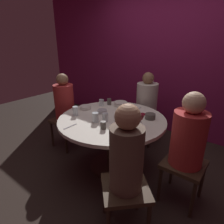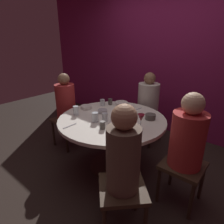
{
  "view_description": "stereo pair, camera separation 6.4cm",
  "coord_description": "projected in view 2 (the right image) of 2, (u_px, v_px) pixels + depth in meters",
  "views": [
    {
      "loc": [
        1.36,
        -1.76,
        1.67
      ],
      "look_at": [
        0.0,
        0.0,
        0.81
      ],
      "focal_mm": 30.68,
      "sensor_mm": 36.0,
      "label": 1
    },
    {
      "loc": [
        1.41,
        -1.72,
        1.67
      ],
      "look_at": [
        0.0,
        0.0,
        0.81
      ],
      "focal_mm": 30.68,
      "sensor_mm": 36.0,
      "label": 2
    }
  ],
  "objects": [
    {
      "name": "knife_near_plate",
      "position": [
        138.0,
        109.0,
        2.69
      ],
      "size": [
        0.05,
        0.18,
        0.01
      ],
      "primitive_type": "cube",
      "rotation": [
        0.0,
        0.0,
        -0.17
      ],
      "color": "#B7B7BC",
      "rests_on": "dining_table"
    },
    {
      "name": "candle_holder",
      "position": [
        119.0,
        114.0,
        2.44
      ],
      "size": [
        0.08,
        0.08,
        0.09
      ],
      "color": "black",
      "rests_on": "dining_table"
    },
    {
      "name": "cup_near_candle",
      "position": [
        76.0,
        111.0,
        2.49
      ],
      "size": [
        0.07,
        0.07,
        0.12
      ],
      "primitive_type": "cylinder",
      "color": "silver",
      "rests_on": "dining_table"
    },
    {
      "name": "bowl_small_white",
      "position": [
        122.0,
        104.0,
        2.82
      ],
      "size": [
        0.19,
        0.19,
        0.06
      ],
      "primitive_type": "cylinder",
      "color": "silver",
      "rests_on": "dining_table"
    },
    {
      "name": "dining_table",
      "position": [
        112.0,
        128.0,
        2.46
      ],
      "size": [
        1.35,
        1.35,
        0.73
      ],
      "color": "silver",
      "rests_on": "ground"
    },
    {
      "name": "ground_plane",
      "position": [
        112.0,
        166.0,
        2.67
      ],
      "size": [
        8.0,
        8.0,
        0.0
      ],
      "primitive_type": "plane",
      "color": "#2D231E"
    },
    {
      "name": "wine_glass",
      "position": [
        141.0,
        118.0,
        2.07
      ],
      "size": [
        0.08,
        0.08,
        0.18
      ],
      "color": "silver",
      "rests_on": "dining_table"
    },
    {
      "name": "cup_by_left_diner",
      "position": [
        105.0,
        117.0,
        2.29
      ],
      "size": [
        0.07,
        0.07,
        0.11
      ],
      "primitive_type": "cylinder",
      "color": "silver",
      "rests_on": "dining_table"
    },
    {
      "name": "seated_diner_back",
      "position": [
        148.0,
        101.0,
        3.07
      ],
      "size": [
        0.4,
        0.4,
        1.18
      ],
      "rotation": [
        0.0,
        0.0,
        4.71
      ],
      "color": "#3F2D1E",
      "rests_on": "ground"
    },
    {
      "name": "cup_center_front",
      "position": [
        102.0,
        125.0,
        2.11
      ],
      "size": [
        0.06,
        0.06,
        0.09
      ],
      "primitive_type": "cylinder",
      "color": "#4C4742",
      "rests_on": "dining_table"
    },
    {
      "name": "cell_phone",
      "position": [
        125.0,
        112.0,
        2.6
      ],
      "size": [
        0.14,
        0.15,
        0.01
      ],
      "primitive_type": "cube",
      "rotation": [
        0.0,
        0.0,
        5.62
      ],
      "color": "black",
      "rests_on": "dining_table"
    },
    {
      "name": "fork_near_plate",
      "position": [
        70.0,
        126.0,
        2.18
      ],
      "size": [
        0.02,
        0.18,
        0.01
      ],
      "primitive_type": "cube",
      "rotation": [
        0.0,
        0.0,
        -0.02
      ],
      "color": "#B7B7BC",
      "rests_on": "dining_table"
    },
    {
      "name": "back_wall",
      "position": [
        169.0,
        60.0,
        3.34
      ],
      "size": [
        6.0,
        0.1,
        2.6
      ],
      "primitive_type": "cube",
      "color": "maroon",
      "rests_on": "ground"
    },
    {
      "name": "bowl_salad_center",
      "position": [
        86.0,
        107.0,
        2.72
      ],
      "size": [
        0.16,
        0.16,
        0.05
      ],
      "primitive_type": "cylinder",
      "color": "silver",
      "rests_on": "dining_table"
    },
    {
      "name": "bowl_serving_large",
      "position": [
        103.0,
        111.0,
        2.56
      ],
      "size": [
        0.13,
        0.13,
        0.05
      ],
      "primitive_type": "cylinder",
      "color": "#B7B7BC",
      "rests_on": "dining_table"
    },
    {
      "name": "bowl_sauce_side",
      "position": [
        150.0,
        117.0,
        2.36
      ],
      "size": [
        0.13,
        0.13,
        0.07
      ],
      "primitive_type": "cylinder",
      "color": "#4C4742",
      "rests_on": "dining_table"
    },
    {
      "name": "cup_beside_wine",
      "position": [
        110.0,
        102.0,
        2.88
      ],
      "size": [
        0.06,
        0.06,
        0.09
      ],
      "primitive_type": "cylinder",
      "color": "#4C4742",
      "rests_on": "dining_table"
    },
    {
      "name": "seated_diner_right",
      "position": [
        187.0,
        140.0,
        1.84
      ],
      "size": [
        0.4,
        0.4,
        1.22
      ],
      "rotation": [
        0.0,
        0.0,
        3.14
      ],
      "color": "#3F2D1E",
      "rests_on": "ground"
    },
    {
      "name": "seated_diner_left",
      "position": [
        66.0,
        103.0,
        2.95
      ],
      "size": [
        0.4,
        0.4,
        1.19
      ],
      "rotation": [
        0.0,
        0.0,
        6.28
      ],
      "color": "#3F2D1E",
      "rests_on": "ground"
    },
    {
      "name": "seated_diner_front_right",
      "position": [
        123.0,
        159.0,
        1.55
      ],
      "size": [
        0.57,
        0.57,
        1.22
      ],
      "rotation": [
        0.0,
        0.0,
        2.36
      ],
      "color": "#3F2D1E",
      "rests_on": "ground"
    },
    {
      "name": "dinner_plate",
      "position": [
        120.0,
        126.0,
        2.16
      ],
      "size": [
        0.26,
        0.26,
        0.01
      ],
      "primitive_type": "cylinder",
      "color": "beige",
      "rests_on": "dining_table"
    },
    {
      "name": "cup_by_right_diner",
      "position": [
        102.0,
        103.0,
        2.84
      ],
      "size": [
        0.07,
        0.07,
        0.09
      ],
      "primitive_type": "cylinder",
      "color": "silver",
      "rests_on": "dining_table"
    },
    {
      "name": "cup_far_edge",
      "position": [
        95.0,
        117.0,
        2.28
      ],
      "size": [
        0.08,
        0.08,
        0.12
      ],
      "primitive_type": "cylinder",
      "color": "silver",
      "rests_on": "dining_table"
    }
  ]
}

